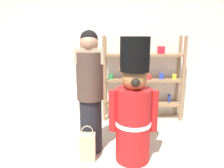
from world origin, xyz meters
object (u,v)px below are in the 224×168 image
at_px(merchandise_shelf, 143,79).
at_px(teddy_bear_guard, 134,108).
at_px(shopping_bag, 88,146).
at_px(person_shopper, 91,91).

bearing_deg(merchandise_shelf, teddy_bear_guard, -102.06).
bearing_deg(shopping_bag, merchandise_shelf, 58.24).
relative_size(person_shopper, shopping_bag, 3.47).
bearing_deg(person_shopper, merchandise_shelf, 54.11).
distance_m(merchandise_shelf, shopping_bag, 1.80).
bearing_deg(teddy_bear_guard, merchandise_shelf, 77.94).
distance_m(person_shopper, shopping_bag, 0.73).
distance_m(merchandise_shelf, teddy_bear_guard, 1.46).
relative_size(merchandise_shelf, shopping_bag, 3.31).
distance_m(teddy_bear_guard, person_shopper, 0.63).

